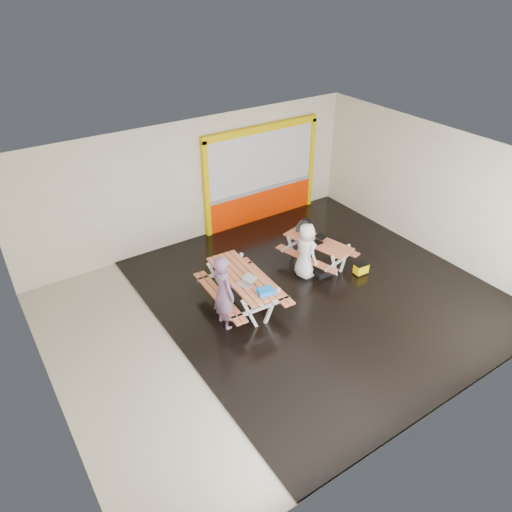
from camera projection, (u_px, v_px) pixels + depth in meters
room at (279, 245)px, 10.27m from camera, size 10.02×8.02×3.52m
deck at (318, 291)px, 11.77m from camera, size 7.50×7.98×0.05m
kiosk at (261, 176)px, 14.23m from camera, size 3.88×0.16×3.00m
picnic_table_left at (242, 283)px, 10.94m from camera, size 1.59×2.26×0.88m
picnic_table_right at (318, 247)px, 12.49m from camera, size 1.66×2.09×0.74m
person_left at (224, 293)px, 10.22m from camera, size 0.44×0.67×1.82m
person_right at (306, 251)px, 11.93m from camera, size 0.49×0.74×1.49m
laptop_left at (246, 282)px, 10.53m from camera, size 0.42×0.39×0.16m
laptop_right at (318, 240)px, 12.37m from camera, size 0.37×0.33×0.14m
blue_pouch at (266, 291)px, 10.25m from camera, size 0.40×0.32×0.10m
toolbox at (302, 226)px, 12.88m from camera, size 0.44×0.38×0.23m
backpack at (306, 227)px, 13.19m from camera, size 0.34×0.28×0.48m
dark_case at (323, 272)px, 12.27m from camera, size 0.42×0.32×0.15m
fluke_bag at (361, 269)px, 12.27m from camera, size 0.38×0.26×0.32m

